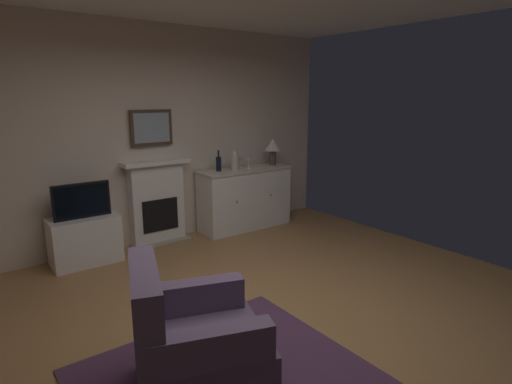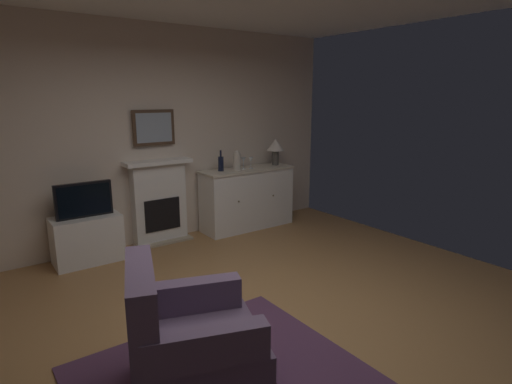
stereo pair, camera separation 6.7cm
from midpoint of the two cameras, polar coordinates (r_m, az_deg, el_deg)
name	(u,v)px [view 1 (the left image)]	position (r m, az deg, el deg)	size (l,w,h in m)	color
ground_plane	(276,331)	(3.73, 2.18, -18.54)	(5.73, 5.41, 0.10)	#9E7042
wall_rear	(143,136)	(5.54, -15.56, 7.35)	(5.73, 0.06, 2.79)	beige
fireplace_unit	(157,202)	(5.59, -13.76, -1.33)	(0.87, 0.30, 1.10)	white
framed_picture	(151,128)	(5.48, -14.50, 8.54)	(0.55, 0.04, 0.45)	#473323
sideboard_cabinet	(245,198)	(6.07, -1.86, -0.85)	(1.40, 0.49, 0.88)	white
table_lamp	(273,146)	(6.25, 2.02, 6.26)	(0.26, 0.26, 0.40)	#4C4742
wine_bottle	(219,163)	(5.78, -5.49, 3.92)	(0.08, 0.08, 0.29)	black
wine_glass_left	(241,161)	(5.92, -2.40, 4.33)	(0.07, 0.07, 0.16)	silver
wine_glass_center	(248,160)	(5.96, -1.36, 4.39)	(0.07, 0.07, 0.16)	silver
vase_decorative	(235,161)	(5.80, -3.28, 4.32)	(0.11, 0.11, 0.28)	beige
tv_cabinet	(85,240)	(5.23, -22.76, -6.11)	(0.75, 0.42, 0.55)	white
tv_set	(82,201)	(5.08, -23.17, -1.10)	(0.62, 0.07, 0.40)	black
armchair	(191,342)	(2.83, -9.58, -19.65)	(1.01, 0.98, 0.92)	#604C66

